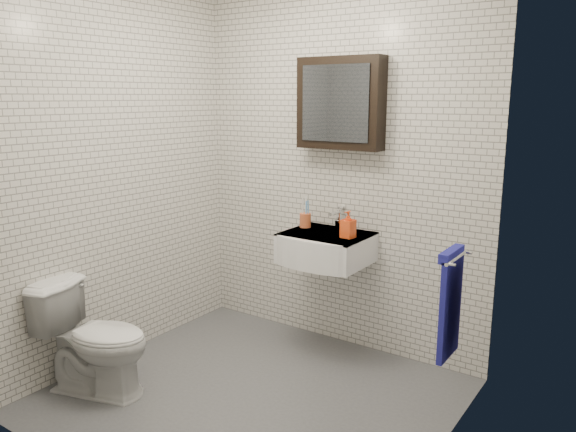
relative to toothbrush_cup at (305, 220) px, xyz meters
The scene contains 9 objects.
ground 1.24m from the toothbrush_cup, 78.94° to the right, with size 2.20×2.00×0.01m, color #4D5055.
room_shell 1.03m from the toothbrush_cup, 78.94° to the right, with size 2.22×2.02×2.51m.
washbasin 0.28m from the toothbrush_cup, 27.02° to the right, with size 0.55×0.50×0.20m.
faucet 0.23m from the toothbrush_cup, 22.04° to the left, with size 0.06×0.20×0.15m.
mirror_cabinet 0.83m from the toothbrush_cup, 21.16° to the left, with size 0.60×0.15×0.60m.
towel_rail 1.32m from the toothbrush_cup, 22.20° to the right, with size 0.09×0.30×0.58m.
toothbrush_cup is the anchor object (origin of this frame).
soap_bottle 0.40m from the toothbrush_cup, 13.68° to the right, with size 0.08×0.08×0.18m, color orange.
toilet 1.56m from the toothbrush_cup, 115.90° to the right, with size 0.38×0.67×0.68m, color white.
Camera 1 is at (1.90, -2.37, 1.75)m, focal length 35.00 mm.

